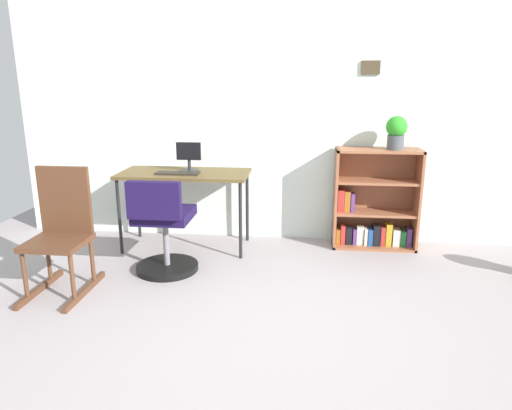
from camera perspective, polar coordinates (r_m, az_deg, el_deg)
The scene contains 9 objects.
ground_plane at distance 2.90m, azimuth -0.30°, elevation -17.55°, with size 6.24×6.24×0.00m, color #9C9396.
wall_back at distance 4.59m, azimuth 2.73°, elevation 11.64°, with size 5.20×0.12×2.57m.
desk at distance 4.38m, azimuth -8.76°, elevation 3.28°, with size 1.19×0.56×0.73m.
monitor at distance 4.38m, azimuth -8.22°, elevation 5.80°, with size 0.23×0.17×0.27m.
keyboard at distance 4.29m, azimuth -9.58°, elevation 3.86°, with size 0.39×0.13×0.02m, color #28251D.
office_chair at distance 3.88m, azimuth -11.27°, elevation -3.21°, with size 0.52×0.55×0.82m.
rocking_chair at distance 3.79m, azimuth -22.74°, elevation -2.88°, with size 0.42×0.64×0.94m.
bookshelf_low at distance 4.57m, azimuth 14.19°, elevation 0.08°, with size 0.78×0.30×0.95m.
potted_plant_on_shelf at distance 4.42m, azimuth 16.81°, elevation 8.63°, with size 0.19×0.19×0.30m.
Camera 1 is at (0.27, -2.42, 1.57)m, focal length 32.65 mm.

